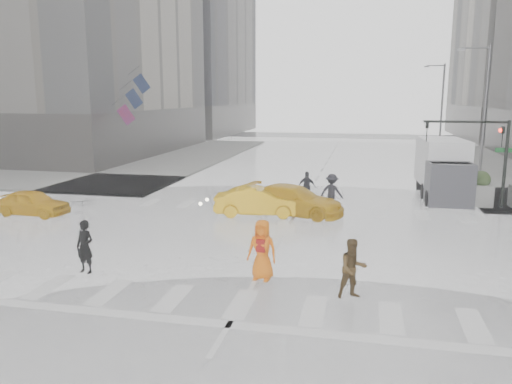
% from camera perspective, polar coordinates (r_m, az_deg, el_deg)
% --- Properties ---
extents(ground, '(120.00, 120.00, 0.00)m').
position_cam_1_polar(ground, '(19.66, 2.58, -5.82)').
color(ground, black).
rests_on(ground, ground).
extents(sidewalk_nw, '(35.00, 35.00, 0.15)m').
position_cam_1_polar(sidewalk_nw, '(42.95, -19.68, 2.80)').
color(sidewalk_nw, slate).
rests_on(sidewalk_nw, ground).
extents(road_markings, '(18.00, 48.00, 0.01)m').
position_cam_1_polar(road_markings, '(19.66, 2.58, -5.80)').
color(road_markings, silver).
rests_on(road_markings, ground).
extents(traffic_signal_pole, '(4.45, 0.42, 4.50)m').
position_cam_1_polar(traffic_signal_pole, '(27.32, 24.72, 4.79)').
color(traffic_signal_pole, black).
rests_on(traffic_signal_pole, ground).
extents(street_lamp_near, '(2.15, 0.22, 9.00)m').
position_cam_1_polar(street_lamp_near, '(37.38, 24.53, 8.86)').
color(street_lamp_near, '#59595B').
rests_on(street_lamp_near, ground).
extents(street_lamp_far, '(2.15, 0.22, 9.00)m').
position_cam_1_polar(street_lamp_far, '(57.09, 20.37, 9.53)').
color(street_lamp_far, '#59595B').
rests_on(street_lamp_far, ground).
extents(planter_west, '(1.10, 1.10, 1.80)m').
position_cam_1_polar(planter_west, '(27.44, 20.18, 0.43)').
color(planter_west, slate).
rests_on(planter_west, ground).
extents(planter_mid, '(1.10, 1.10, 1.80)m').
position_cam_1_polar(planter_mid, '(27.79, 24.26, 0.26)').
color(planter_mid, slate).
rests_on(planter_mid, ground).
extents(flag_cluster, '(2.87, 3.06, 4.69)m').
position_cam_1_polar(flag_cluster, '(41.31, -14.13, 10.57)').
color(flag_cluster, '#59595B').
rests_on(flag_cluster, ground).
extents(pedestrian_black, '(1.12, 1.14, 2.43)m').
position_cam_1_polar(pedestrian_black, '(16.92, -19.12, -3.61)').
color(pedestrian_black, black).
rests_on(pedestrian_black, ground).
extents(pedestrian_brown, '(1.03, 0.94, 1.73)m').
position_cam_1_polar(pedestrian_brown, '(14.49, 11.00, -8.60)').
color(pedestrian_brown, '#473319').
rests_on(pedestrian_brown, ground).
extents(pedestrian_orange, '(1.01, 0.73, 1.92)m').
position_cam_1_polar(pedestrian_orange, '(15.59, 0.71, -6.62)').
color(pedestrian_orange, orange).
rests_on(pedestrian_orange, ground).
extents(pedestrian_far_a, '(1.03, 0.70, 1.66)m').
position_cam_1_polar(pedestrian_far_a, '(27.11, 5.85, 0.60)').
color(pedestrian_far_a, black).
rests_on(pedestrian_far_a, ground).
extents(pedestrian_far_b, '(1.31, 0.92, 1.83)m').
position_cam_1_polar(pedestrian_far_b, '(25.32, 8.65, 0.00)').
color(pedestrian_far_b, black).
rests_on(pedestrian_far_b, ground).
extents(taxi_front, '(3.73, 1.72, 1.24)m').
position_cam_1_polar(taxi_front, '(26.23, -24.20, -1.13)').
color(taxi_front, '#DA9E0B').
rests_on(taxi_front, ground).
extents(taxi_mid, '(4.36, 2.07, 1.38)m').
position_cam_1_polar(taxi_mid, '(23.86, 0.29, -1.10)').
color(taxi_mid, '#DA9E0B').
rests_on(taxi_mid, ground).
extents(taxi_rear, '(4.72, 3.05, 1.43)m').
position_cam_1_polar(taxi_rear, '(24.11, 4.31, -0.95)').
color(taxi_rear, '#DA9E0B').
rests_on(taxi_rear, ground).
extents(box_truck, '(2.30, 6.14, 3.26)m').
position_cam_1_polar(box_truck, '(29.63, 20.65, 2.61)').
color(box_truck, white).
rests_on(box_truck, ground).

